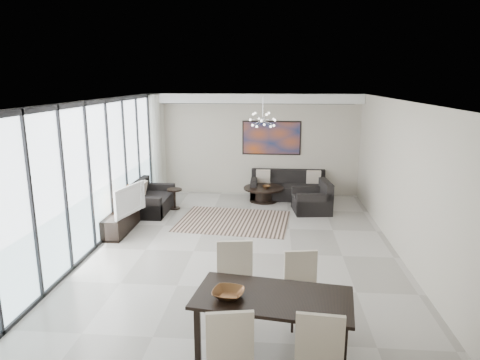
# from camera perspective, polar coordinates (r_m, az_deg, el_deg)

# --- Properties ---
(room_shell) EXTENTS (6.00, 9.00, 2.90)m
(room_shell) POSITION_cam_1_polar(r_m,az_deg,el_deg) (7.96, 3.64, -0.10)
(room_shell) COLOR #A8A39B
(room_shell) RESTS_ON ground
(window_wall) EXTENTS (0.37, 8.95, 2.90)m
(window_wall) POSITION_cam_1_polar(r_m,az_deg,el_deg) (8.66, -18.87, 0.43)
(window_wall) COLOR silver
(window_wall) RESTS_ON floor
(soffit) EXTENTS (5.98, 0.40, 0.26)m
(soffit) POSITION_cam_1_polar(r_m,az_deg,el_deg) (12.06, 1.89, 10.82)
(soffit) COLOR white
(soffit) RESTS_ON room_shell
(painting) EXTENTS (1.68, 0.04, 0.98)m
(painting) POSITION_cam_1_polar(r_m,az_deg,el_deg) (12.32, 4.23, 5.61)
(painting) COLOR #B44919
(painting) RESTS_ON room_shell
(chandelier) EXTENTS (0.66, 0.66, 0.71)m
(chandelier) POSITION_cam_1_polar(r_m,az_deg,el_deg) (10.29, 3.07, 8.03)
(chandelier) COLOR silver
(chandelier) RESTS_ON room_shell
(rug) EXTENTS (2.74, 2.21, 0.01)m
(rug) POSITION_cam_1_polar(r_m,az_deg,el_deg) (10.21, -0.85, -5.48)
(rug) COLOR black
(rug) RESTS_ON floor
(coffee_table) EXTENTS (1.11, 1.11, 0.39)m
(coffee_table) POSITION_cam_1_polar(r_m,az_deg,el_deg) (11.82, 3.16, -1.78)
(coffee_table) COLOR black
(coffee_table) RESTS_ON floor
(bowl_coffee) EXTENTS (0.26, 0.26, 0.07)m
(bowl_coffee) POSITION_cam_1_polar(r_m,az_deg,el_deg) (11.70, 3.53, -0.93)
(bowl_coffee) COLOR brown
(bowl_coffee) RESTS_ON coffee_table
(sofa_main) EXTENTS (2.11, 0.86, 0.77)m
(sofa_main) POSITION_cam_1_polar(r_m,az_deg,el_deg) (12.20, 6.43, -1.18)
(sofa_main) COLOR black
(sofa_main) RESTS_ON floor
(loveseat) EXTENTS (0.87, 1.54, 0.77)m
(loveseat) POSITION_cam_1_polar(r_m,az_deg,el_deg) (11.13, -11.90, -2.79)
(loveseat) COLOR black
(loveseat) RESTS_ON floor
(armchair) EXTENTS (1.00, 1.04, 0.79)m
(armchair) POSITION_cam_1_polar(r_m,az_deg,el_deg) (11.01, 9.72, -2.82)
(armchair) COLOR black
(armchair) RESTS_ON floor
(side_table) EXTENTS (0.39, 0.39, 0.53)m
(side_table) POSITION_cam_1_polar(r_m,az_deg,el_deg) (11.19, -8.72, -2.06)
(side_table) COLOR black
(side_table) RESTS_ON floor
(tv_console) EXTENTS (0.40, 1.42, 0.44)m
(tv_console) POSITION_cam_1_polar(r_m,az_deg,el_deg) (9.83, -15.57, -5.40)
(tv_console) COLOR black
(tv_console) RESTS_ON floor
(television) EXTENTS (0.41, 1.10, 0.63)m
(television) POSITION_cam_1_polar(r_m,az_deg,el_deg) (9.56, -15.02, -2.53)
(television) COLOR gray
(television) RESTS_ON tv_console
(dining_table) EXTENTS (1.98, 1.19, 0.78)m
(dining_table) POSITION_cam_1_polar(r_m,az_deg,el_deg) (5.32, 4.40, -15.99)
(dining_table) COLOR black
(dining_table) RESTS_ON floor
(dining_chair_sw) EXTENTS (0.56, 0.56, 1.05)m
(dining_chair_sw) POSITION_cam_1_polar(r_m,az_deg,el_deg) (4.74, -1.44, -21.18)
(dining_chair_sw) COLOR beige
(dining_chair_sw) RESTS_ON floor
(dining_chair_se) EXTENTS (0.52, 0.52, 1.05)m
(dining_chair_se) POSITION_cam_1_polar(r_m,az_deg,el_deg) (4.77, 10.47, -21.17)
(dining_chair_se) COLOR beige
(dining_chair_se) RESTS_ON floor
(dining_chair_nw) EXTENTS (0.58, 0.58, 1.09)m
(dining_chair_nw) POSITION_cam_1_polar(r_m,az_deg,el_deg) (6.09, -0.63, -12.59)
(dining_chair_nw) COLOR beige
(dining_chair_nw) RESTS_ON floor
(dining_chair_ne) EXTENTS (0.53, 0.53, 1.00)m
(dining_chair_ne) POSITION_cam_1_polar(r_m,az_deg,el_deg) (6.08, 8.25, -13.40)
(dining_chair_ne) COLOR beige
(dining_chair_ne) RESTS_ON floor
(bowl_dining) EXTENTS (0.44, 0.44, 0.09)m
(bowl_dining) POSITION_cam_1_polar(r_m,az_deg,el_deg) (5.22, -1.57, -14.90)
(bowl_dining) COLOR brown
(bowl_dining) RESTS_ON dining_table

